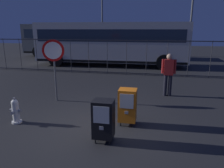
% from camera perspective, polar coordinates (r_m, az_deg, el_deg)
% --- Properties ---
extents(ground_plane, '(60.00, 60.00, 0.00)m').
position_cam_1_polar(ground_plane, '(5.95, -5.22, -11.17)').
color(ground_plane, '#262628').
extents(fire_hydrant, '(0.33, 0.31, 0.75)m').
position_cam_1_polar(fire_hydrant, '(6.57, -24.52, -6.65)').
color(fire_hydrant, silver).
rests_on(fire_hydrant, ground_plane).
extents(newspaper_box_primary, '(0.48, 0.42, 1.02)m').
position_cam_1_polar(newspaper_box_primary, '(5.81, 4.19, -5.70)').
color(newspaper_box_primary, black).
rests_on(newspaper_box_primary, ground_plane).
extents(newspaper_box_secondary, '(0.48, 0.42, 1.02)m').
position_cam_1_polar(newspaper_box_secondary, '(4.96, -2.31, -9.36)').
color(newspaper_box_secondary, black).
rests_on(newspaper_box_secondary, ground_plane).
extents(stop_sign, '(0.71, 0.31, 2.23)m').
position_cam_1_polar(stop_sign, '(7.80, -15.39, 6.86)').
color(stop_sign, '#4C4F54').
rests_on(stop_sign, ground_plane).
extents(pedestrian, '(0.55, 0.22, 1.67)m').
position_cam_1_polar(pedestrian, '(8.51, 14.95, 3.04)').
color(pedestrian, black).
rests_on(pedestrian, ground_plane).
extents(fence_barrier, '(18.03, 0.04, 2.00)m').
position_cam_1_polar(fence_barrier, '(12.20, 3.92, 7.23)').
color(fence_barrier, '#2D2D33').
rests_on(fence_barrier, ground_plane).
extents(bus_near, '(10.55, 2.97, 3.00)m').
position_cam_1_polar(bus_near, '(15.33, -0.27, 11.38)').
color(bus_near, beige).
rests_on(bus_near, ground_plane).
extents(bus_far, '(10.54, 2.91, 3.00)m').
position_cam_1_polar(bus_far, '(20.51, -8.78, 12.04)').
color(bus_far, '#4C5156').
rests_on(bus_far, ground_plane).
extents(street_light_near_left, '(0.32, 0.32, 6.99)m').
position_cam_1_polar(street_light_near_left, '(21.76, -2.66, 18.51)').
color(street_light_near_left, '#4C4F54').
rests_on(street_light_near_left, ground_plane).
extents(street_light_near_right, '(0.32, 0.32, 7.86)m').
position_cam_1_polar(street_light_near_right, '(16.81, 20.94, 20.31)').
color(street_light_near_right, '#4C4F54').
rests_on(street_light_near_right, ground_plane).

